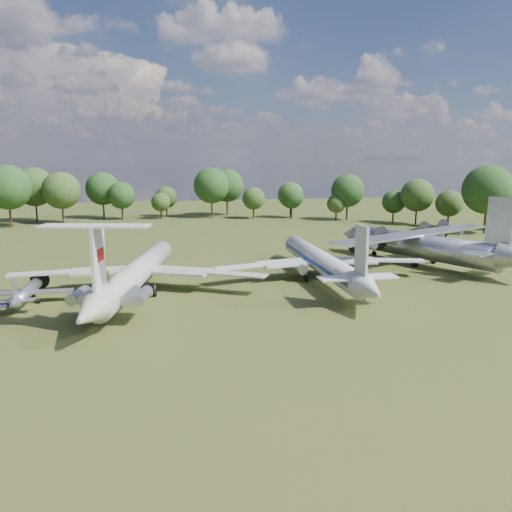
{
  "coord_description": "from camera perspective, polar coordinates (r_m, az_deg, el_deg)",
  "views": [
    {
      "loc": [
        -4.01,
        -66.57,
        17.92
      ],
      "look_at": [
        9.94,
        -2.22,
        5.0
      ],
      "focal_mm": 35.0,
      "sensor_mm": 36.0,
      "label": 1
    }
  ],
  "objects": [
    {
      "name": "ground",
      "position": [
        69.06,
        -8.5,
        -4.06
      ],
      "size": [
        300.0,
        300.0,
        0.0
      ],
      "primitive_type": "plane",
      "color": "#223C14",
      "rests_on": "ground"
    },
    {
      "name": "tu104_jet",
      "position": [
        75.25,
        7.43,
        -1.09
      ],
      "size": [
        33.29,
        43.82,
        4.31
      ],
      "primitive_type": null,
      "rotation": [
        0.0,
        0.0,
        -0.02
      ],
      "color": "silver",
      "rests_on": "ground"
    },
    {
      "name": "an12_transport",
      "position": [
        89.68,
        18.2,
        0.76
      ],
      "size": [
        49.75,
        51.96,
        5.36
      ],
      "primitive_type": null,
      "rotation": [
        0.0,
        0.0,
        0.41
      ],
      "color": "#ADAFB5",
      "rests_on": "ground"
    },
    {
      "name": "person_on_il62",
      "position": [
        56.64,
        -16.54,
        -2.31
      ],
      "size": [
        0.6,
        0.41,
        1.57
      ],
      "primitive_type": "imported",
      "rotation": [
        0.0,
        0.0,
        3.21
      ],
      "color": "olive",
      "rests_on": "il62_airliner"
    },
    {
      "name": "il62_airliner",
      "position": [
        68.97,
        -13.35,
        -2.36
      ],
      "size": [
        44.31,
        52.12,
        4.45
      ],
      "primitive_type": null,
      "rotation": [
        0.0,
        0.0,
        -0.23
      ],
      "color": "beige",
      "rests_on": "ground"
    },
    {
      "name": "small_prop_northwest",
      "position": [
        69.01,
        -24.69,
        -4.05
      ],
      "size": [
        11.52,
        15.33,
        2.19
      ],
      "primitive_type": null,
      "rotation": [
        0.0,
        0.0,
        -0.04
      ],
      "color": "#96989D",
      "rests_on": "ground"
    }
  ]
}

